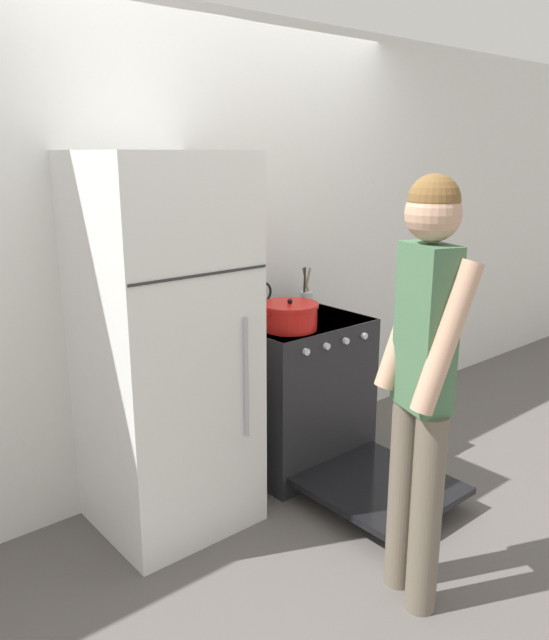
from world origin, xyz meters
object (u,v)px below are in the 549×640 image
refrigerator (165,347)px  utensil_jar (306,299)px  stove_range (301,395)px  person (423,373)px  tea_kettle (263,308)px  dutch_oven_pot (290,316)px

refrigerator → utensil_jar: bearing=8.4°
utensil_jar → stove_range: bearing=-138.3°
refrigerator → person: 1.25m
refrigerator → stove_range: 1.00m
utensil_jar → refrigerator: bearing=-171.6°
tea_kettle → utensil_jar: 0.34m
refrigerator → dutch_oven_pot: (0.72, -0.09, 0.05)m
dutch_oven_pot → person: 1.10m
person → stove_range: bearing=-0.6°
tea_kettle → refrigerator: bearing=-168.3°
stove_range → tea_kettle: bearing=134.1°
utensil_jar → person: (-0.62, -1.32, 0.03)m
stove_range → dutch_oven_pot: bearing=-153.9°
stove_range → utensil_jar: (0.19, 0.17, 0.52)m
dutch_oven_pot → person: size_ratio=0.20×
stove_range → tea_kettle: (-0.15, 0.16, 0.52)m
refrigerator → person: (0.45, -1.16, 0.08)m
tea_kettle → person: bearing=-102.0°
stove_range → person: (-0.43, -1.15, 0.55)m
utensil_jar → person: 1.45m
tea_kettle → utensil_jar: (0.34, 0.01, 0.00)m
refrigerator → dutch_oven_pot: bearing=-7.1°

